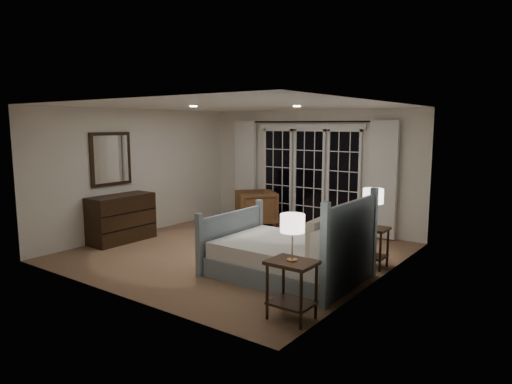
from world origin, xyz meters
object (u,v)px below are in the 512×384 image
Objects in this scene: bed at (290,256)px; nightstand_right at (372,241)px; lamp_left at (292,224)px; armchair at (256,208)px; nightstand_left at (292,281)px; lamp_right at (373,196)px; dresser at (121,218)px.

bed reaches higher than nightstand_right.
armchair is (-3.23, 3.73, -0.72)m from lamp_left.
bed is 3.05× the size of nightstand_left.
lamp_right reaches higher than lamp_left.
nightstand_right is 0.50× the size of dresser.
lamp_left is at bearing -89.42° from nightstand_right.
nightstand_left is 0.55× the size of dresser.
armchair is (-2.44, 2.50, 0.07)m from bed.
lamp_left reaches higher than nightstand_left.
armchair is (-3.21, 1.35, -0.03)m from nightstand_right.
nightstand_right is 1.05× the size of lamp_right.
nightstand_left is 2.38m from nightstand_right.
lamp_right reaches higher than dresser.
dresser is (-4.44, 1.09, -0.01)m from nightstand_left.
lamp_left is (0.00, 0.00, 0.65)m from nightstand_left.
dresser is (-4.41, -1.29, 0.03)m from nightstand_right.
nightstand_left is at bearing -90.00° from lamp_left.
nightstand_right is at bearing 90.58° from nightstand_left.
bed is at bearing 2.18° from dresser.
lamp_left reaches higher than dresser.
nightstand_left is 1.28× the size of lamp_left.
armchair is at bearing 130.92° from nightstand_left.
lamp_right reaches higher than bed.
dresser is at bearing -177.82° from bed.
bed is at bearing 122.68° from nightstand_left.
lamp_left is 4.99m from armchair.
armchair is at bearing 130.92° from lamp_left.
dresser is at bearing -71.76° from armchair.
armchair is at bearing 65.44° from dresser.
lamp_right reaches higher than armchair.
dresser is (-4.41, -1.29, -0.66)m from lamp_right.
nightstand_left is at bearing -89.42° from lamp_right.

